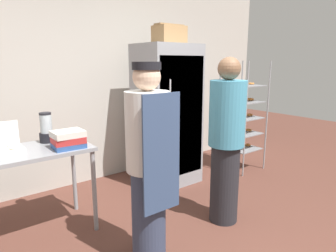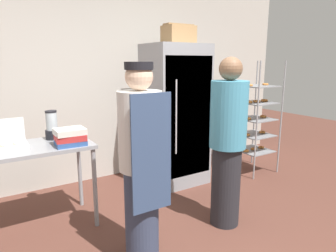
# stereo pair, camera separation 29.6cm
# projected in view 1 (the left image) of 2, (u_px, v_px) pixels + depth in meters

# --- Properties ---
(back_wall) EXTENTS (6.40, 0.12, 2.82)m
(back_wall) POSITION_uv_depth(u_px,v_px,m) (98.00, 80.00, 4.18)
(back_wall) COLOR #B7B2A8
(back_wall) RESTS_ON ground_plane
(refrigerator) EXTENTS (0.77, 0.68, 1.89)m
(refrigerator) POSITION_uv_depth(u_px,v_px,m) (167.00, 116.00, 4.07)
(refrigerator) COLOR gray
(refrigerator) RESTS_ON ground_plane
(baking_rack) EXTENTS (0.54, 0.53, 1.68)m
(baking_rack) POSITION_uv_depth(u_px,v_px,m) (243.00, 117.00, 4.63)
(baking_rack) COLOR #93969B
(baking_rack) RESTS_ON ground_plane
(prep_counter) EXTENTS (1.18, 0.62, 0.87)m
(prep_counter) POSITION_uv_depth(u_px,v_px,m) (24.00, 162.00, 2.75)
(prep_counter) COLOR gray
(prep_counter) RESTS_ON ground_plane
(donut_box) EXTENTS (0.29, 0.23, 0.27)m
(donut_box) POSITION_uv_depth(u_px,v_px,m) (5.00, 149.00, 2.63)
(donut_box) COLOR white
(donut_box) RESTS_ON prep_counter
(blender_pitcher) EXTENTS (0.14, 0.14, 0.30)m
(blender_pitcher) POSITION_uv_depth(u_px,v_px,m) (46.00, 129.00, 3.00)
(blender_pitcher) COLOR black
(blender_pitcher) RESTS_ON prep_counter
(binder_stack) EXTENTS (0.29, 0.25, 0.16)m
(binder_stack) POSITION_uv_depth(u_px,v_px,m) (68.00, 139.00, 2.81)
(binder_stack) COLOR #2D5193
(binder_stack) RESTS_ON prep_counter
(cardboard_storage_box) EXTENTS (0.40, 0.28, 0.25)m
(cardboard_storage_box) POSITION_uv_depth(u_px,v_px,m) (169.00, 35.00, 3.92)
(cardboard_storage_box) COLOR #A87F51
(cardboard_storage_box) RESTS_ON refrigerator
(person_baker) EXTENTS (0.35, 0.37, 1.66)m
(person_baker) POSITION_uv_depth(u_px,v_px,m) (148.00, 163.00, 2.41)
(person_baker) COLOR #333D56
(person_baker) RESTS_ON ground_plane
(person_customer) EXTENTS (0.36, 0.36, 1.71)m
(person_customer) POSITION_uv_depth(u_px,v_px,m) (226.00, 141.00, 3.04)
(person_customer) COLOR #232328
(person_customer) RESTS_ON ground_plane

